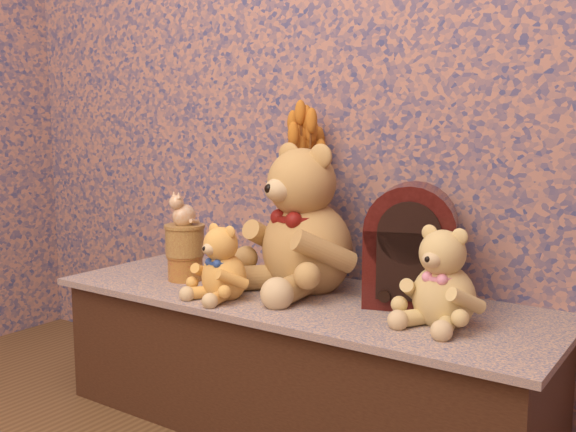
# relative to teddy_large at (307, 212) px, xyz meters

# --- Properties ---
(display_shelf) EXTENTS (1.51, 0.55, 0.40)m
(display_shelf) POSITION_rel_teddy_large_xyz_m (0.02, -0.08, -0.44)
(display_shelf) COLOR #3B4879
(display_shelf) RESTS_ON ground
(teddy_large) EXTENTS (0.49, 0.54, 0.47)m
(teddy_large) POSITION_rel_teddy_large_xyz_m (0.00, 0.00, 0.00)
(teddy_large) COLOR #B07844
(teddy_large) RESTS_ON display_shelf
(teddy_medium) EXTENTS (0.22, 0.25, 0.23)m
(teddy_medium) POSITION_rel_teddy_large_xyz_m (-0.14, -0.22, -0.12)
(teddy_medium) COLOR gold
(teddy_medium) RESTS_ON display_shelf
(teddy_small) EXTENTS (0.25, 0.28, 0.27)m
(teddy_small) POSITION_rel_teddy_large_xyz_m (0.47, -0.10, -0.10)
(teddy_small) COLOR #DCBC68
(teddy_small) RESTS_ON display_shelf
(cathedral_radio) EXTENTS (0.29, 0.25, 0.34)m
(cathedral_radio) POSITION_rel_teddy_large_xyz_m (0.33, 0.02, -0.07)
(cathedral_radio) COLOR #380C0A
(cathedral_radio) RESTS_ON display_shelf
(ceramic_vase) EXTENTS (0.14, 0.14, 0.19)m
(ceramic_vase) POSITION_rel_teddy_large_xyz_m (-0.07, 0.10, -0.14)
(ceramic_vase) COLOR tan
(ceramic_vase) RESTS_ON display_shelf
(dried_stalks) EXTENTS (0.29, 0.29, 0.42)m
(dried_stalks) POSITION_rel_teddy_large_xyz_m (-0.07, 0.10, 0.16)
(dried_stalks) COLOR #C66C1F
(dried_stalks) RESTS_ON ceramic_vase
(biscuit_tin_lower) EXTENTS (0.14, 0.14, 0.08)m
(biscuit_tin_lower) POSITION_rel_teddy_large_xyz_m (-0.38, -0.13, -0.20)
(biscuit_tin_lower) COLOR gold
(biscuit_tin_lower) RESTS_ON display_shelf
(biscuit_tin_upper) EXTENTS (0.16, 0.16, 0.10)m
(biscuit_tin_upper) POSITION_rel_teddy_large_xyz_m (-0.38, -0.13, -0.11)
(biscuit_tin_upper) COLOR #C8B657
(biscuit_tin_upper) RESTS_ON biscuit_tin_lower
(cat_figurine) EXTENTS (0.10, 0.11, 0.11)m
(cat_figurine) POSITION_rel_teddy_large_xyz_m (-0.38, -0.13, -0.00)
(cat_figurine) COLOR silver
(cat_figurine) RESTS_ON biscuit_tin_upper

